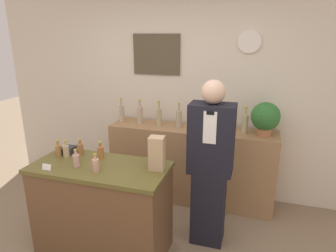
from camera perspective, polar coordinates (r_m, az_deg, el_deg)
back_wall at (r=3.94m, az=2.31°, el=6.33°), size 5.20×0.09×2.70m
back_shelf at (r=3.89m, az=4.37°, el=-7.30°), size 2.07×0.45×0.98m
display_counter at (r=3.10m, az=-12.34°, el=-15.14°), size 1.29×0.61×0.92m
shopkeeper at (r=3.00m, az=8.03°, el=-7.59°), size 0.43×0.27×1.70m
potted_plant at (r=3.56m, az=18.07°, el=1.57°), size 0.33×0.33×0.39m
paper_bag at (r=2.68m, az=-2.12°, el=-5.21°), size 0.14×0.13×0.31m
price_card_left at (r=2.92m, az=-22.12°, el=-7.27°), size 0.09×0.02×0.06m
gift_box at (r=3.25m, az=-18.56°, el=-4.32°), size 0.13×0.14×0.06m
counter_bottle_0 at (r=3.19m, az=-20.16°, el=-4.29°), size 0.06×0.06×0.17m
counter_bottle_1 at (r=3.14m, az=-18.85°, el=-4.49°), size 0.06×0.06×0.17m
counter_bottle_2 at (r=3.15m, az=-16.33°, el=-4.20°), size 0.06×0.06×0.17m
counter_bottle_3 at (r=2.89m, az=-17.08°, el=-6.24°), size 0.06×0.06×0.17m
counter_bottle_4 at (r=3.02m, az=-12.72°, el=-4.80°), size 0.06×0.06×0.17m
counter_bottle_5 at (r=2.75m, az=-13.60°, el=-7.19°), size 0.06×0.06×0.17m
shelf_bottle_0 at (r=4.00m, az=-8.83°, el=2.49°), size 0.07×0.07×0.31m
shelf_bottle_1 at (r=3.89m, az=-5.36°, el=2.19°), size 0.07×0.07×0.31m
shelf_bottle_2 at (r=3.79m, az=-1.72°, el=1.85°), size 0.07×0.07×0.31m
shelf_bottle_3 at (r=3.70m, az=2.08°, el=1.46°), size 0.07×0.07×0.31m
shelf_bottle_4 at (r=3.68m, az=6.22°, el=1.28°), size 0.07×0.07×0.31m
shelf_bottle_5 at (r=3.63m, az=10.29°, el=0.90°), size 0.07×0.07×0.31m
shelf_bottle_6 at (r=3.61m, az=14.45°, el=0.53°), size 0.07×0.07×0.31m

